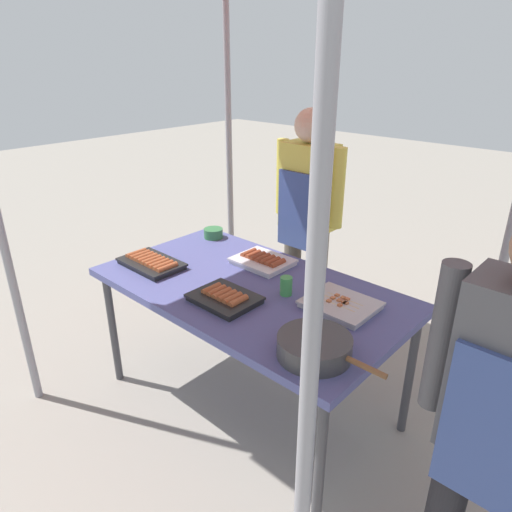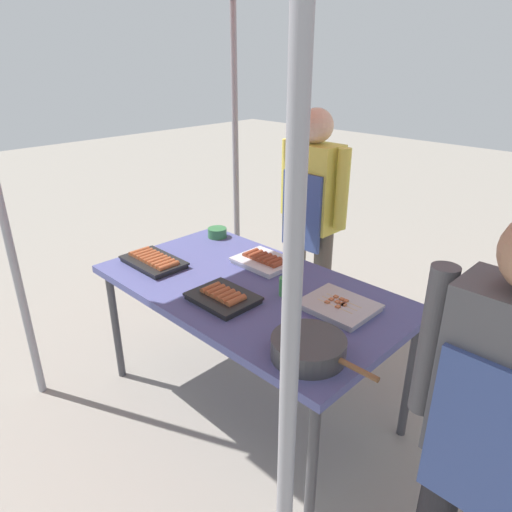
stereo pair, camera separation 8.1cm
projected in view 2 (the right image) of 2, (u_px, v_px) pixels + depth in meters
name	position (u px, v px, depth m)	size (l,w,h in m)	color
ground_plane	(250.00, 401.00, 2.67)	(18.00, 18.00, 0.00)	gray
stall_table	(249.00, 295.00, 2.39)	(1.60, 0.90, 0.75)	#4C518C
tray_grilled_sausages	(264.00, 261.00, 2.60)	(0.31, 0.25, 0.05)	silver
tray_meat_skewers	(339.00, 306.00, 2.14)	(0.32, 0.27, 0.04)	#ADADB2
tray_pork_links	(154.00, 261.00, 2.60)	(0.37, 0.23, 0.05)	black
tray_spring_rolls	(223.00, 297.00, 2.21)	(0.31, 0.25, 0.05)	black
cooking_wok	(309.00, 347.00, 1.79)	(0.46, 0.30, 0.08)	#38383A
condiment_bowl	(217.00, 233.00, 2.99)	(0.12, 0.12, 0.06)	#33723F
drink_cup_near_edge	(285.00, 286.00, 2.26)	(0.06, 0.06, 0.09)	#3F994C
vendor_woman	(312.00, 209.00, 3.01)	(0.52, 0.23, 1.55)	#595147
customer_nearby	(498.00, 428.00, 1.28)	(0.52, 0.22, 1.52)	black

